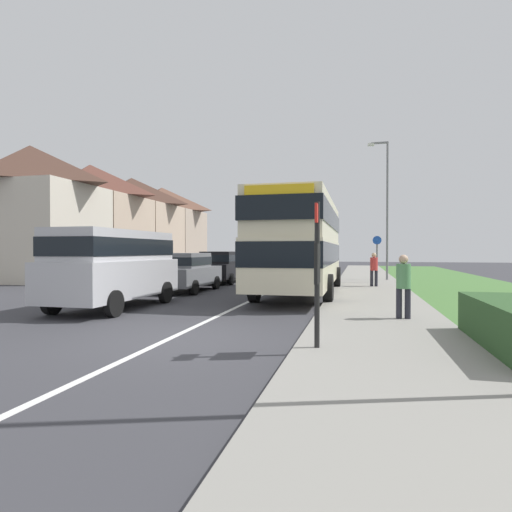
# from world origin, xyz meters

# --- Properties ---
(ground_plane) EXTENTS (120.00, 120.00, 0.00)m
(ground_plane) POSITION_xyz_m (0.00, 0.00, 0.00)
(ground_plane) COLOR #38383D
(lane_marking_centre) EXTENTS (0.14, 60.00, 0.01)m
(lane_marking_centre) POSITION_xyz_m (0.00, 8.00, 0.00)
(lane_marking_centre) COLOR silver
(lane_marking_centre) RESTS_ON ground_plane
(pavement_near_side) EXTENTS (3.20, 68.00, 0.12)m
(pavement_near_side) POSITION_xyz_m (4.20, 6.00, 0.06)
(pavement_near_side) COLOR gray
(pavement_near_side) RESTS_ON ground_plane
(double_decker_bus) EXTENTS (2.80, 10.13, 3.70)m
(double_decker_bus) POSITION_xyz_m (1.48, 8.98, 2.14)
(double_decker_bus) COLOR beige
(double_decker_bus) RESTS_ON ground_plane
(parked_van_silver) EXTENTS (2.11, 5.01, 2.37)m
(parked_van_silver) POSITION_xyz_m (-3.58, 3.72, 1.40)
(parked_van_silver) COLOR #B7B7BC
(parked_van_silver) RESTS_ON ground_plane
(parked_car_grey) EXTENTS (1.99, 4.27, 1.66)m
(parked_car_grey) POSITION_xyz_m (-3.55, 9.14, 0.91)
(parked_car_grey) COLOR slate
(parked_car_grey) RESTS_ON ground_plane
(parked_car_black) EXTENTS (1.99, 4.44, 1.71)m
(parked_car_black) POSITION_xyz_m (-3.53, 14.19, 0.94)
(parked_car_black) COLOR black
(parked_car_black) RESTS_ON ground_plane
(parked_car_dark_green) EXTENTS (1.91, 4.49, 1.69)m
(parked_car_dark_green) POSITION_xyz_m (-3.59, 19.26, 0.93)
(parked_car_dark_green) COLOR #19472D
(parked_car_dark_green) RESTS_ON ground_plane
(pedestrian_at_stop) EXTENTS (0.34, 0.34, 1.67)m
(pedestrian_at_stop) POSITION_xyz_m (4.75, 2.95, 0.98)
(pedestrian_at_stop) COLOR #23232D
(pedestrian_at_stop) RESTS_ON ground_plane
(pedestrian_walking_away) EXTENTS (0.34, 0.34, 1.67)m
(pedestrian_walking_away) POSITION_xyz_m (4.39, 12.38, 0.98)
(pedestrian_walking_away) COLOR #23232D
(pedestrian_walking_away) RESTS_ON ground_plane
(bus_stop_sign) EXTENTS (0.09, 0.52, 2.60)m
(bus_stop_sign) POSITION_xyz_m (3.00, -0.61, 1.54)
(bus_stop_sign) COLOR black
(bus_stop_sign) RESTS_ON ground_plane
(cycle_route_sign) EXTENTS (0.44, 0.08, 2.52)m
(cycle_route_sign) POSITION_xyz_m (4.63, 14.93, 1.43)
(cycle_route_sign) COLOR slate
(cycle_route_sign) RESTS_ON ground_plane
(street_lamp_mid) EXTENTS (1.14, 0.20, 7.90)m
(street_lamp_mid) POSITION_xyz_m (5.17, 17.13, 4.50)
(street_lamp_mid) COLOR slate
(street_lamp_mid) RESTS_ON ground_plane
(house_terrace_far_side) EXTENTS (7.28, 22.60, 7.87)m
(house_terrace_far_side) POSITION_xyz_m (-14.88, 21.58, 3.94)
(house_terrace_far_side) COLOR beige
(house_terrace_far_side) RESTS_ON ground_plane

